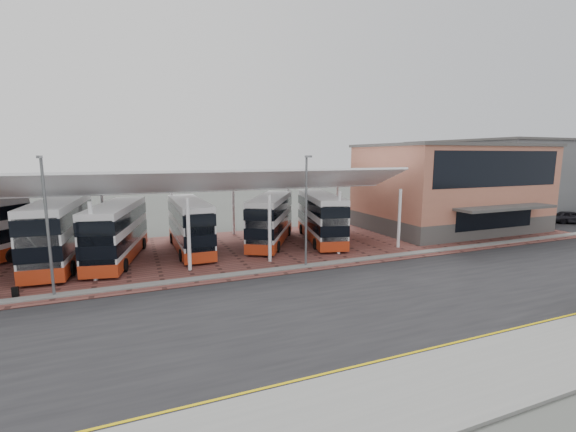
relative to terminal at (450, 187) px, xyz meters
name	(u,v)px	position (x,y,z in m)	size (l,w,h in m)	color
ground	(320,300)	(-23.00, -13.92, -4.66)	(140.00, 140.00, 0.00)	#424540
road	(329,306)	(-23.00, -14.92, -4.65)	(120.00, 14.00, 0.02)	black
forecourt	(274,246)	(-21.00, -0.92, -4.63)	(72.00, 16.00, 0.06)	brown
sidewalk	(437,387)	(-23.00, -22.92, -4.59)	(120.00, 4.00, 0.14)	slate
north_kerb	(281,269)	(-23.00, -7.72, -4.59)	(120.00, 0.80, 0.14)	slate
yellow_line_near	(400,360)	(-23.00, -20.92, -4.63)	(120.00, 0.12, 0.01)	#C9A804
yellow_line_far	(396,357)	(-23.00, -20.62, -4.63)	(120.00, 0.12, 0.01)	#C9A804
canopy	(178,184)	(-29.00, 0.01, 1.14)	(37.00, 11.63, 7.07)	white
terminal	(450,187)	(0.00, 0.00, 0.00)	(18.40, 14.40, 9.25)	#4D4A48
warehouse	(523,174)	(25.00, 10.08, 0.50)	(30.50, 20.50, 10.25)	#5B5C5F
lamp_west	(47,223)	(-37.00, -7.65, -0.30)	(0.16, 0.90, 8.07)	slate
lamp_east	(306,208)	(-21.00, -7.65, -0.30)	(0.16, 0.90, 8.07)	slate
bus_1	(60,232)	(-37.60, -0.04, -2.23)	(3.47, 11.73, 4.77)	silver
bus_2	(117,232)	(-33.71, -0.64, -2.43)	(4.61, 10.87, 4.37)	silver
bus_3	(190,226)	(-28.13, 0.42, -2.47)	(2.68, 10.43, 4.29)	silver
bus_4	(271,220)	(-20.81, 0.41, -2.43)	(7.42, 10.36, 4.36)	silver
bus_5	(320,218)	(-16.12, -0.37, -2.41)	(4.97, 10.96, 4.40)	silver
suitcase	(15,292)	(-39.04, -6.92, -4.32)	(0.33, 0.23, 0.56)	black
carpark_car_a	(572,217)	(15.56, -3.52, -3.83)	(1.76, 4.38, 1.49)	black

